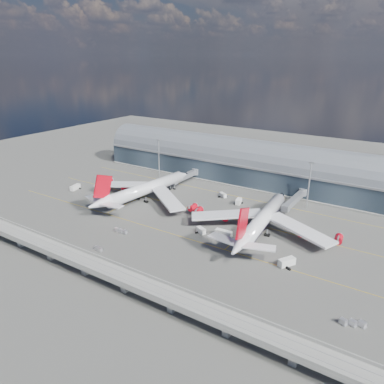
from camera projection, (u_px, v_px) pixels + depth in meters
The scene contains 19 objects.
ground at pixel (171, 222), 183.99m from camera, with size 500.00×500.00×0.00m, color #474744.
taxi_lines at pixel (196, 208), 201.39m from camera, with size 200.00×80.12×0.01m.
terminal at pixel (242, 164), 241.45m from camera, with size 200.00×30.00×28.00m.
guideway at pixel (84, 262), 138.89m from camera, with size 220.00×8.50×7.20m.
floodlight_mast_left at pixel (159, 157), 248.15m from camera, with size 3.00×0.70×25.70m.
floodlight_mast_right at pixel (309, 184), 196.98m from camera, with size 3.00×0.70×25.70m.
airliner_left at pixel (144, 189), 209.87m from camera, with size 71.14×74.81×22.78m.
airliner_right at pixel (262, 220), 171.57m from camera, with size 70.47×73.68×23.37m.
jet_bridge_left at pixel (186, 176), 237.77m from camera, with size 4.40×28.00×7.25m.
jet_bridge_right at pixel (295, 199), 199.59m from camera, with size 4.40×32.00×7.25m.
service_truck_0 at pixel (75, 187), 227.66m from camera, with size 3.95×7.80×3.09m.
service_truck_1 at pixel (201, 231), 172.20m from camera, with size 5.34×3.99×2.81m.
service_truck_2 at pixel (224, 233), 169.61m from camera, with size 7.98×2.55×2.89m.
service_truck_3 at pixel (287, 262), 145.39m from camera, with size 5.76×7.29×3.33m.
service_truck_4 at pixel (239, 202), 205.75m from camera, with size 3.60×5.86×3.16m.
service_truck_5 at pixel (223, 195), 215.94m from camera, with size 5.67×4.34×2.58m.
cargo_train_0 at pixel (98, 249), 157.21m from camera, with size 4.54×1.88×1.50m.
cargo_train_1 at pixel (121, 231), 173.07m from camera, with size 7.53×2.01×1.67m.
cargo_train_2 at pixel (353, 323), 113.63m from camera, with size 8.03×4.41×1.78m.
Camera 1 is at (99.81, -134.93, 77.54)m, focal length 35.00 mm.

